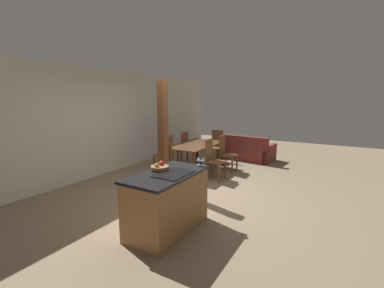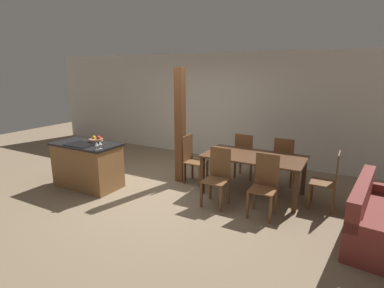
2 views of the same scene
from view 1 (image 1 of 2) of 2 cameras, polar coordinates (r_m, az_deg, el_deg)
name	(u,v)px [view 1 (image 1 of 2)]	position (r m, az deg, el deg)	size (l,w,h in m)	color
ground_plane	(186,194)	(5.41, -1.41, -11.12)	(16.00, 16.00, 0.00)	#847056
wall_back	(94,123)	(6.87, -20.88, 4.36)	(11.20, 0.08, 2.70)	silver
kitchen_island	(167,202)	(3.92, -5.49, -12.61)	(1.34, 0.71, 0.90)	olive
fruit_bowl	(160,167)	(3.94, -7.18, -5.08)	(0.28, 0.28, 0.12)	#99704C
wine_glass_near	(203,159)	(4.09, 2.51, -3.45)	(0.07, 0.07, 0.14)	silver
wine_glass_middle	(199,159)	(4.13, 1.50, -3.32)	(0.07, 0.07, 0.14)	silver
dining_table	(196,147)	(6.92, 0.82, -0.76)	(1.81, 0.98, 0.75)	#51331E
dining_chair_near_left	(213,159)	(6.28, 4.64, -3.29)	(0.40, 0.40, 0.99)	brown
dining_chair_near_right	(226,153)	(7.00, 7.54, -1.94)	(0.40, 0.40, 0.99)	brown
dining_chair_far_left	(165,153)	(6.99, -5.92, -1.92)	(0.40, 0.40, 0.99)	brown
dining_chair_far_right	(182,148)	(7.65, -2.32, -0.84)	(0.40, 0.40, 0.99)	brown
dining_chair_head_end	(168,163)	(5.89, -5.38, -4.18)	(0.40, 0.40, 0.99)	brown
dining_chair_foot_end	(216,145)	(8.07, 5.32, -0.30)	(0.40, 0.40, 0.99)	brown
couch	(245,151)	(8.57, 11.79, -1.53)	(1.06, 1.82, 0.80)	maroon
timber_post	(163,136)	(5.53, -6.42, 1.76)	(0.17, 0.17, 2.33)	brown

